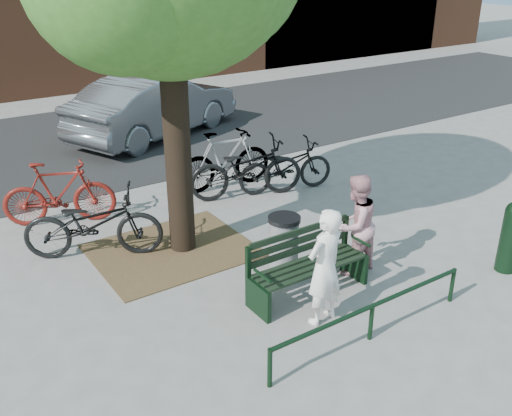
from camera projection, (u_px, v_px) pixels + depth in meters
ground at (308, 294)px, 7.90m from camera, size 90.00×90.00×0.00m
dirt_pit at (172, 250)px, 9.05m from camera, size 2.40×2.00×0.02m
road at (96, 141)px, 14.33m from camera, size 40.00×7.00×0.01m
park_bench at (306, 262)px, 7.76m from camera, size 1.74×0.54×0.97m
guard_railing at (372, 311)px, 6.83m from camera, size 3.06×0.06×0.51m
person_left at (325, 267)px, 7.03m from camera, size 0.62×0.46×1.56m
person_right at (355, 225)px, 8.19m from camera, size 0.82×0.68×1.51m
bollard at (511, 234)px, 8.28m from camera, size 0.29×0.29×1.10m
litter_bin at (284, 247)px, 8.16m from camera, size 0.47×0.47×0.95m
bicycle_a at (93, 224)px, 8.69m from camera, size 2.20×1.62×1.10m
bicycle_b at (59, 193)px, 9.76m from camera, size 1.95×1.21×1.14m
bicycle_c at (246, 168)px, 10.84m from camera, size 2.33×1.38×1.16m
bicycle_d at (225, 160)px, 11.26m from camera, size 2.02×0.73×1.19m
bicycle_e at (286, 166)px, 11.16m from camera, size 2.04×1.12×1.02m
parked_car at (154, 106)px, 14.43m from camera, size 5.07×3.39×1.58m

